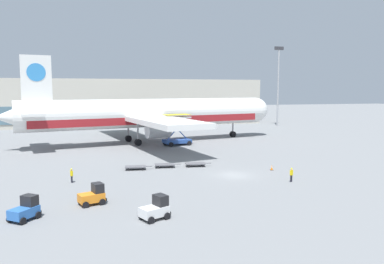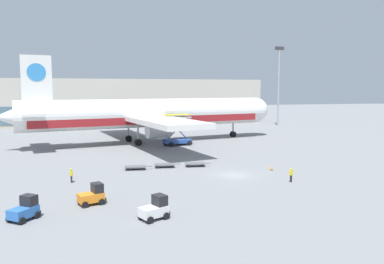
# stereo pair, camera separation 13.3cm
# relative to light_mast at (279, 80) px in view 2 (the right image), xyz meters

# --- Properties ---
(ground_plane) EXTENTS (400.00, 400.00, 0.00)m
(ground_plane) POSITION_rel_light_mast_xyz_m (-37.15, -58.16, -13.62)
(ground_plane) COLOR slate
(terminal_building) EXTENTS (90.00, 18.20, 14.00)m
(terminal_building) POSITION_rel_light_mast_xyz_m (-46.69, 17.67, -6.64)
(terminal_building) COLOR #BCB7A8
(terminal_building) RESTS_ON ground_plane
(light_mast) EXTENTS (2.80, 0.50, 23.56)m
(light_mast) POSITION_rel_light_mast_xyz_m (0.00, 0.00, 0.00)
(light_mast) COLOR #9EA0A5
(light_mast) RESTS_ON ground_plane
(airplane_main) EXTENTS (57.54, 48.64, 17.00)m
(airplane_main) POSITION_rel_light_mast_xyz_m (-43.12, -25.63, -7.78)
(airplane_main) COLOR white
(airplane_main) RESTS_ON ground_plane
(scissor_lift_loader) EXTENTS (5.68, 4.22, 6.07)m
(scissor_lift_loader) POSITION_rel_light_mast_xyz_m (-38.30, -30.82, -11.36)
(scissor_lift_loader) COLOR #284C99
(scissor_lift_loader) RESTS_ON ground_plane
(baggage_tug_foreground) EXTENTS (2.80, 2.41, 2.00)m
(baggage_tug_foreground) POSITION_rel_light_mast_xyz_m (-49.60, -71.62, -12.75)
(baggage_tug_foreground) COLOR silver
(baggage_tug_foreground) RESTS_ON ground_plane
(baggage_tug_mid) EXTENTS (2.76, 2.27, 2.00)m
(baggage_tug_mid) POSITION_rel_light_mast_xyz_m (-54.68, -66.03, -12.75)
(baggage_tug_mid) COLOR orange
(baggage_tug_mid) RESTS_ON ground_plane
(baggage_tug_far) EXTENTS (2.66, 2.79, 2.00)m
(baggage_tug_far) POSITION_rel_light_mast_xyz_m (-60.21, -68.92, -12.75)
(baggage_tug_far) COLOR #2D66B7
(baggage_tug_far) RESTS_ON ground_plane
(baggage_dolly_lead) EXTENTS (3.77, 1.86, 0.48)m
(baggage_dolly_lead) POSITION_rel_light_mast_xyz_m (-48.93, -51.50, -13.23)
(baggage_dolly_lead) COLOR #56565B
(baggage_dolly_lead) RESTS_ON ground_plane
(baggage_dolly_second) EXTENTS (3.77, 1.86, 0.48)m
(baggage_dolly_second) POSITION_rel_light_mast_xyz_m (-44.78, -51.11, -13.23)
(baggage_dolly_second) COLOR #56565B
(baggage_dolly_second) RESTS_ON ground_plane
(baggage_dolly_third) EXTENTS (3.77, 1.86, 0.48)m
(baggage_dolly_third) POSITION_rel_light_mast_xyz_m (-40.44, -51.58, -13.23)
(baggage_dolly_third) COLOR #56565B
(baggage_dolly_third) RESTS_ON ground_plane
(ground_crew_near) EXTENTS (0.52, 0.36, 1.71)m
(ground_crew_near) POSITION_rel_light_mast_xyz_m (-31.93, -63.27, -12.62)
(ground_crew_near) COLOR black
(ground_crew_near) RESTS_ON ground_plane
(ground_crew_far) EXTENTS (0.34, 0.54, 1.71)m
(ground_crew_far) POSITION_rel_light_mast_xyz_m (-57.03, -56.75, -12.62)
(ground_crew_far) COLOR black
(ground_crew_far) RESTS_ON ground_plane
(traffic_cone_near) EXTENTS (0.40, 0.40, 0.74)m
(traffic_cone_near) POSITION_rel_light_mast_xyz_m (-31.09, -56.71, -13.26)
(traffic_cone_near) COLOR black
(traffic_cone_near) RESTS_ON ground_plane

